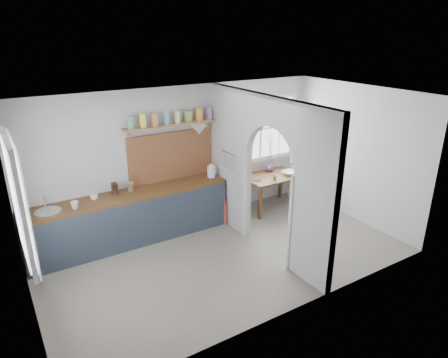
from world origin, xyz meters
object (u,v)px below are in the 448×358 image
chair_left (235,195)px  chair_right (303,178)px  dining_table (271,192)px  kettle (211,171)px  vase (269,167)px

chair_left → chair_right: bearing=96.9°
dining_table → kettle: size_ratio=4.65×
dining_table → kettle: (-1.34, 0.14, 0.67)m
kettle → chair_left: bearing=-21.5°
dining_table → vase: 0.53m
dining_table → kettle: kettle is taller
chair_left → kettle: 0.75m
chair_left → dining_table: bearing=95.3°
dining_table → chair_right: 0.88m
chair_left → kettle: (-0.48, 0.10, 0.57)m
chair_right → kettle: size_ratio=4.04×
chair_right → kettle: (-2.21, 0.14, 0.53)m
vase → dining_table: bearing=-116.9°
chair_left → vase: bearing=110.1°
chair_right → kettle: 2.27m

